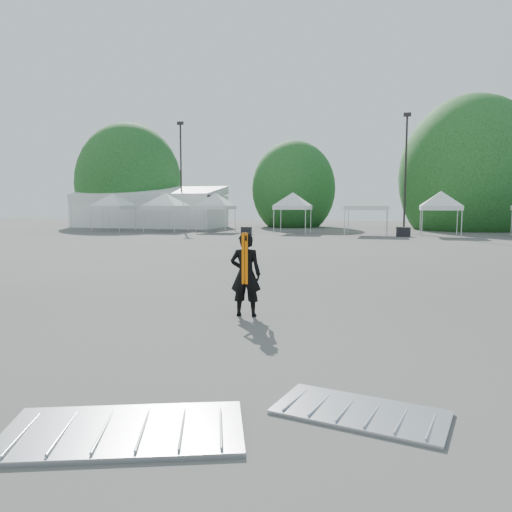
# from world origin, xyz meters

# --- Properties ---
(ground) EXTENTS (120.00, 120.00, 0.00)m
(ground) POSITION_xyz_m (0.00, 0.00, 0.00)
(ground) COLOR #474442
(ground) RESTS_ON ground
(marquee) EXTENTS (15.00, 6.25, 4.23)m
(marquee) POSITION_xyz_m (-22.00, 35.00, 1.97)
(marquee) COLOR white
(marquee) RESTS_ON ground
(light_pole_west) EXTENTS (0.60, 0.25, 10.30)m
(light_pole_west) POSITION_xyz_m (-18.00, 34.00, 5.77)
(light_pole_west) COLOR black
(light_pole_west) RESTS_ON ground
(light_pole_east) EXTENTS (0.60, 0.25, 9.80)m
(light_pole_east) POSITION_xyz_m (3.00, 32.00, 5.52)
(light_pole_east) COLOR black
(light_pole_east) RESTS_ON ground
(tree_far_w) EXTENTS (4.80, 4.80, 7.30)m
(tree_far_w) POSITION_xyz_m (-26.00, 38.00, 4.54)
(tree_far_w) COLOR #382314
(tree_far_w) RESTS_ON ground
(tree_mid_w) EXTENTS (4.16, 4.16, 6.33)m
(tree_mid_w) POSITION_xyz_m (-8.00, 40.00, 3.93)
(tree_mid_w) COLOR #382314
(tree_mid_w) RESTS_ON ground
(tree_mid_e) EXTENTS (5.12, 5.12, 7.79)m
(tree_mid_e) POSITION_xyz_m (9.00, 39.00, 4.84)
(tree_mid_e) COLOR #382314
(tree_mid_e) RESTS_ON ground
(tent_a) EXTENTS (4.19, 4.19, 3.88)m
(tent_a) POSITION_xyz_m (-22.12, 28.36, 3.06)
(tent_a) COLOR silver
(tent_a) RESTS_ON ground
(tent_b) EXTENTS (4.34, 4.34, 3.88)m
(tent_b) POSITION_xyz_m (-16.95, 28.35, 3.06)
(tent_b) COLOR silver
(tent_b) RESTS_ON ground
(tent_c) EXTENTS (3.99, 3.99, 3.88)m
(tent_c) POSITION_xyz_m (-12.54, 28.88, 3.06)
(tent_c) COLOR silver
(tent_c) RESTS_ON ground
(tent_d) EXTENTS (3.94, 3.94, 3.88)m
(tent_d) POSITION_xyz_m (-5.85, 28.97, 3.06)
(tent_d) COLOR silver
(tent_d) RESTS_ON ground
(tent_e) EXTENTS (4.59, 4.59, 3.88)m
(tent_e) POSITION_xyz_m (0.17, 27.78, 3.06)
(tent_e) COLOR silver
(tent_e) RESTS_ON ground
(tent_f) EXTENTS (4.06, 4.06, 3.88)m
(tent_f) POSITION_xyz_m (5.49, 27.80, 3.06)
(tent_f) COLOR silver
(tent_f) RESTS_ON ground
(man) EXTENTS (0.71, 0.51, 1.81)m
(man) POSITION_xyz_m (-0.74, -1.35, 0.91)
(man) COLOR black
(man) RESTS_ON ground
(barrier_left) EXTENTS (2.76, 2.03, 0.08)m
(barrier_left) POSITION_xyz_m (-0.38, -6.98, 0.04)
(barrier_left) COLOR #ADAFB6
(barrier_left) RESTS_ON ground
(barrier_mid) EXTENTS (2.07, 1.32, 0.06)m
(barrier_mid) POSITION_xyz_m (1.99, -5.82, 0.03)
(barrier_mid) COLOR #ADAFB6
(barrier_mid) RESTS_ON ground
(crate_west) EXTENTS (0.80, 0.63, 0.60)m
(crate_west) POSITION_xyz_m (-9.00, 26.18, 0.30)
(crate_west) COLOR black
(crate_west) RESTS_ON ground
(crate_mid) EXTENTS (1.02, 0.86, 0.69)m
(crate_mid) POSITION_xyz_m (2.89, 26.63, 0.35)
(crate_mid) COLOR black
(crate_mid) RESTS_ON ground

